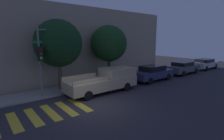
{
  "coord_description": "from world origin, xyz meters",
  "views": [
    {
      "loc": [
        -5.32,
        -8.4,
        3.97
      ],
      "look_at": [
        2.97,
        2.1,
        1.6
      ],
      "focal_mm": 28.0,
      "sensor_mm": 36.0,
      "label": 1
    }
  ],
  "objects_px": {
    "traffic_light_pole": "(47,50)",
    "tree_near_corner": "(58,43)",
    "sedan_near_corner": "(153,73)",
    "sedan_middle": "(183,67)",
    "pickup_truck": "(106,80)",
    "tree_midblock": "(109,44)",
    "sedan_far_end": "(205,64)"
  },
  "relations": [
    {
      "from": "tree_midblock",
      "to": "traffic_light_pole",
      "type": "bearing_deg",
      "value": -170.2
    },
    {
      "from": "sedan_middle",
      "to": "sedan_far_end",
      "type": "distance_m",
      "value": 5.46
    },
    {
      "from": "pickup_truck",
      "to": "tree_midblock",
      "type": "relative_size",
      "value": 1.06
    },
    {
      "from": "pickup_truck",
      "to": "tree_midblock",
      "type": "distance_m",
      "value": 4.1
    },
    {
      "from": "traffic_light_pole",
      "to": "pickup_truck",
      "type": "distance_m",
      "value": 4.7
    },
    {
      "from": "pickup_truck",
      "to": "sedan_middle",
      "type": "bearing_deg",
      "value": -0.0
    },
    {
      "from": "sedan_near_corner",
      "to": "sedan_middle",
      "type": "relative_size",
      "value": 1.0
    },
    {
      "from": "tree_near_corner",
      "to": "sedan_near_corner",
      "type": "bearing_deg",
      "value": -15.41
    },
    {
      "from": "traffic_light_pole",
      "to": "tree_midblock",
      "type": "xyz_separation_m",
      "value": [
        5.92,
        1.02,
        0.32
      ]
    },
    {
      "from": "sedan_near_corner",
      "to": "sedan_middle",
      "type": "distance_m",
      "value": 5.41
    },
    {
      "from": "sedan_near_corner",
      "to": "sedan_middle",
      "type": "bearing_deg",
      "value": 0.0
    },
    {
      "from": "traffic_light_pole",
      "to": "sedan_far_end",
      "type": "relative_size",
      "value": 1.04
    },
    {
      "from": "tree_near_corner",
      "to": "tree_midblock",
      "type": "height_order",
      "value": "tree_near_corner"
    },
    {
      "from": "traffic_light_pole",
      "to": "sedan_middle",
      "type": "height_order",
      "value": "traffic_light_pole"
    },
    {
      "from": "pickup_truck",
      "to": "sedan_near_corner",
      "type": "relative_size",
      "value": 1.26
    },
    {
      "from": "pickup_truck",
      "to": "sedan_middle",
      "type": "xyz_separation_m",
      "value": [
        11.05,
        -0.0,
        -0.12
      ]
    },
    {
      "from": "pickup_truck",
      "to": "sedan_far_end",
      "type": "distance_m",
      "value": 16.51
    },
    {
      "from": "pickup_truck",
      "to": "tree_near_corner",
      "type": "xyz_separation_m",
      "value": [
        -2.66,
        2.29,
        2.78
      ]
    },
    {
      "from": "tree_near_corner",
      "to": "tree_midblock",
      "type": "bearing_deg",
      "value": 0.0
    },
    {
      "from": "sedan_near_corner",
      "to": "tree_midblock",
      "type": "xyz_separation_m",
      "value": [
        -3.58,
        2.29,
        2.79
      ]
    },
    {
      "from": "traffic_light_pole",
      "to": "tree_midblock",
      "type": "distance_m",
      "value": 6.02
    },
    {
      "from": "sedan_middle",
      "to": "tree_midblock",
      "type": "bearing_deg",
      "value": 165.7
    },
    {
      "from": "traffic_light_pole",
      "to": "tree_near_corner",
      "type": "distance_m",
      "value": 1.62
    },
    {
      "from": "tree_midblock",
      "to": "pickup_truck",
      "type": "bearing_deg",
      "value": -132.11
    },
    {
      "from": "sedan_near_corner",
      "to": "sedan_far_end",
      "type": "relative_size",
      "value": 0.98
    },
    {
      "from": "sedan_far_end",
      "to": "tree_near_corner",
      "type": "xyz_separation_m",
      "value": [
        -19.17,
        2.29,
        2.92
      ]
    },
    {
      "from": "sedan_middle",
      "to": "sedan_far_end",
      "type": "height_order",
      "value": "sedan_middle"
    },
    {
      "from": "sedan_far_end",
      "to": "pickup_truck",
      "type": "bearing_deg",
      "value": 180.0
    },
    {
      "from": "sedan_middle",
      "to": "tree_midblock",
      "type": "relative_size",
      "value": 0.85
    },
    {
      "from": "pickup_truck",
      "to": "tree_near_corner",
      "type": "height_order",
      "value": "tree_near_corner"
    },
    {
      "from": "tree_near_corner",
      "to": "sedan_middle",
      "type": "bearing_deg",
      "value": -9.48
    },
    {
      "from": "pickup_truck",
      "to": "sedan_middle",
      "type": "distance_m",
      "value": 11.05
    }
  ]
}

